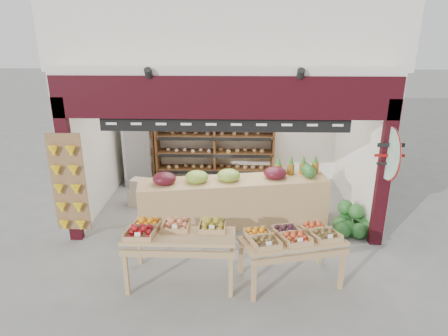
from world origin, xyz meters
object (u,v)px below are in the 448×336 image
(cardboard_stack, at_px, (149,196))
(watermelon_pile, at_px, (353,222))
(display_table_right, at_px, (291,238))
(display_table_left, at_px, (174,232))
(refrigerator, at_px, (141,150))
(back_shelving, at_px, (215,138))
(mid_counter, at_px, (233,200))

(cardboard_stack, height_order, watermelon_pile, cardboard_stack)
(display_table_right, bearing_deg, display_table_left, 178.66)
(cardboard_stack, bearing_deg, display_table_left, -69.86)
(refrigerator, distance_m, cardboard_stack, 1.57)
(back_shelving, bearing_deg, cardboard_stack, -131.16)
(back_shelving, bearing_deg, watermelon_pile, -43.22)
(back_shelving, relative_size, watermelon_pile, 3.64)
(back_shelving, distance_m, display_table_left, 4.19)
(cardboard_stack, distance_m, display_table_left, 2.83)
(mid_counter, relative_size, display_table_left, 2.29)
(display_table_right, bearing_deg, mid_counter, 115.06)
(back_shelving, bearing_deg, display_table_right, -71.92)
(cardboard_stack, xyz_separation_m, display_table_left, (0.96, -2.60, 0.57))
(mid_counter, distance_m, display_table_left, 2.08)
(cardboard_stack, relative_size, display_table_left, 0.63)
(refrigerator, relative_size, watermelon_pile, 2.19)
(mid_counter, height_order, watermelon_pile, mid_counter)
(back_shelving, height_order, display_table_left, back_shelving)
(refrigerator, xyz_separation_m, display_table_left, (1.42, -3.96, -0.09))
(refrigerator, height_order, display_table_left, refrigerator)
(mid_counter, bearing_deg, refrigerator, 137.66)
(refrigerator, distance_m, display_table_right, 5.12)
(cardboard_stack, bearing_deg, watermelon_pile, -14.31)
(refrigerator, height_order, mid_counter, refrigerator)
(cardboard_stack, distance_m, display_table_right, 3.84)
(back_shelving, relative_size, display_table_right, 1.78)
(cardboard_stack, bearing_deg, display_table_right, -44.11)
(cardboard_stack, height_order, display_table_right, display_table_right)
(back_shelving, height_order, cardboard_stack, back_shelving)
(display_table_left, height_order, display_table_right, display_table_left)
(back_shelving, height_order, watermelon_pile, back_shelving)
(refrigerator, relative_size, cardboard_stack, 1.71)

